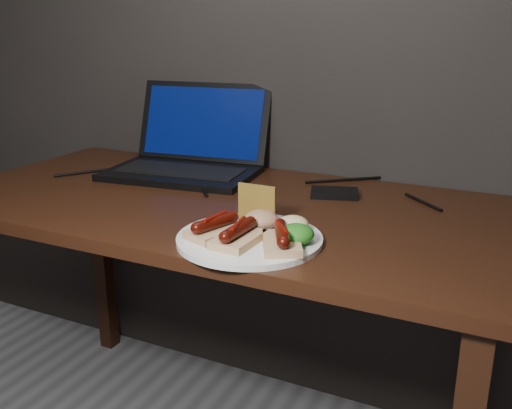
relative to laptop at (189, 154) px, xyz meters
name	(u,v)px	position (x,y,z in m)	size (l,w,h in m)	color
desk	(217,233)	(0.21, -0.21, -0.14)	(1.40, 0.70, 0.75)	#381B0E
laptop	(189,154)	(0.00, 0.00, 0.00)	(0.45, 0.39, 0.25)	black
hard_drive	(334,193)	(0.46, -0.05, -0.05)	(0.12, 0.07, 0.02)	black
desk_cables	(249,183)	(0.22, -0.05, -0.05)	(1.05, 0.39, 0.01)	black
plate	(250,239)	(0.41, -0.43, -0.05)	(0.29, 0.29, 0.01)	white
bread_sausage_left	(215,228)	(0.35, -0.46, -0.02)	(0.10, 0.13, 0.04)	#E1C184
bread_sausage_center	(238,235)	(0.41, -0.47, -0.02)	(0.08, 0.12, 0.04)	#E1C184
bread_sausage_right	(282,239)	(0.49, -0.46, -0.02)	(0.11, 0.13, 0.04)	#E1C184
crispbread	(257,204)	(0.39, -0.35, 0.00)	(0.09, 0.01, 0.09)	olive
salad_greens	(296,234)	(0.51, -0.43, -0.02)	(0.07, 0.07, 0.04)	#175711
salsa_mound	(261,219)	(0.41, -0.38, -0.02)	(0.07, 0.07, 0.04)	maroon
coleslaw_mound	(293,224)	(0.48, -0.37, -0.02)	(0.06, 0.06, 0.04)	silver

